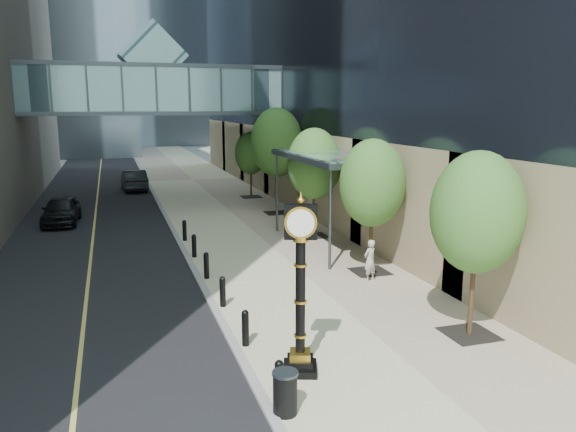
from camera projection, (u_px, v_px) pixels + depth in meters
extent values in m
plane|color=gray|center=(411.00, 409.00, 12.24)|extent=(320.00, 320.00, 0.00)
cube|color=black|center=(99.00, 184.00, 47.58)|extent=(8.00, 180.00, 0.02)
cube|color=beige|center=(193.00, 180.00, 49.94)|extent=(8.00, 180.00, 0.06)
cube|color=gray|center=(147.00, 182.00, 48.76)|extent=(0.25, 180.00, 0.07)
cube|color=slate|center=(154.00, 90.00, 36.09)|extent=(17.00, 4.00, 3.00)
cube|color=#383F44|center=(155.00, 113.00, 36.37)|extent=(17.00, 4.20, 0.25)
cube|color=#383F44|center=(153.00, 67.00, 35.81)|extent=(17.00, 4.20, 0.25)
cube|color=slate|center=(152.00, 56.00, 35.69)|extent=(4.24, 3.00, 4.24)
cube|color=#383F44|center=(327.00, 157.00, 25.56)|extent=(3.00, 8.00, 0.25)
cube|color=slate|center=(327.00, 154.00, 25.53)|extent=(2.80, 7.80, 0.06)
cylinder|color=#383F44|center=(330.00, 219.00, 22.12)|extent=(0.12, 0.12, 4.20)
cylinder|color=#383F44|center=(277.00, 192.00, 29.04)|extent=(0.12, 0.12, 4.20)
cylinder|color=black|center=(279.00, 384.00, 12.28)|extent=(0.20, 0.20, 0.90)
cylinder|color=black|center=(245.00, 330.00, 15.27)|extent=(0.20, 0.20, 0.90)
cylinder|color=black|center=(223.00, 293.00, 18.26)|extent=(0.20, 0.20, 0.90)
cylinder|color=black|center=(206.00, 267.00, 21.26)|extent=(0.20, 0.20, 0.90)
cylinder|color=black|center=(194.00, 247.00, 24.25)|extent=(0.20, 0.20, 0.90)
cylinder|color=black|center=(185.00, 231.00, 27.24)|extent=(0.20, 0.20, 0.90)
cube|color=black|center=(469.00, 334.00, 16.10)|extent=(1.40, 1.40, 0.02)
cylinder|color=#41311B|center=(472.00, 288.00, 15.83)|extent=(0.14, 0.14, 2.80)
ellipsoid|color=#306625|center=(477.00, 212.00, 15.41)|extent=(2.57, 2.57, 3.42)
cube|color=black|center=(370.00, 271.00, 22.18)|extent=(1.40, 1.40, 0.02)
cylinder|color=#41311B|center=(371.00, 237.00, 21.91)|extent=(0.14, 0.14, 2.78)
ellipsoid|color=#306625|center=(372.00, 183.00, 21.50)|extent=(2.55, 2.55, 3.40)
cube|color=black|center=(313.00, 236.00, 28.26)|extent=(1.40, 1.40, 0.02)
cylinder|color=#41311B|center=(314.00, 208.00, 27.98)|extent=(0.14, 0.14, 2.87)
ellipsoid|color=#306625|center=(314.00, 164.00, 27.56)|extent=(2.63, 2.63, 3.51)
cube|color=black|center=(277.00, 213.00, 34.34)|extent=(1.40, 1.40, 0.02)
cylinder|color=#41311B|center=(277.00, 186.00, 34.02)|extent=(0.14, 0.14, 3.38)
ellipsoid|color=#306625|center=(277.00, 142.00, 33.51)|extent=(3.10, 3.10, 4.13)
cube|color=black|center=(251.00, 197.00, 40.42)|extent=(1.40, 1.40, 0.02)
cylinder|color=#41311B|center=(251.00, 180.00, 40.18)|extent=(0.14, 0.14, 2.48)
ellipsoid|color=#306625|center=(251.00, 153.00, 39.81)|extent=(2.27, 2.27, 3.02)
cube|color=black|center=(300.00, 368.00, 13.80)|extent=(1.04, 1.04, 0.18)
cube|color=black|center=(300.00, 362.00, 13.77)|extent=(0.81, 0.81, 0.18)
cube|color=gold|center=(300.00, 355.00, 13.73)|extent=(0.64, 0.64, 0.18)
cylinder|color=black|center=(300.00, 296.00, 13.44)|extent=(0.24, 0.24, 2.83)
cube|color=black|center=(301.00, 222.00, 13.09)|extent=(0.82, 0.51, 0.82)
cylinder|color=white|center=(299.00, 220.00, 13.24)|extent=(0.62, 0.24, 0.64)
cylinder|color=white|center=(303.00, 223.00, 12.94)|extent=(0.62, 0.24, 0.64)
sphere|color=gold|center=(301.00, 201.00, 12.99)|extent=(0.18, 0.18, 0.18)
cylinder|color=black|center=(285.00, 394.00, 11.86)|extent=(0.67, 0.67, 0.90)
imported|color=#AFACA0|center=(370.00, 260.00, 20.90)|extent=(0.68, 0.57, 1.57)
imported|color=black|center=(61.00, 210.00, 31.27)|extent=(2.06, 4.64, 1.55)
imported|color=black|center=(134.00, 180.00, 43.80)|extent=(1.95, 4.91, 1.59)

